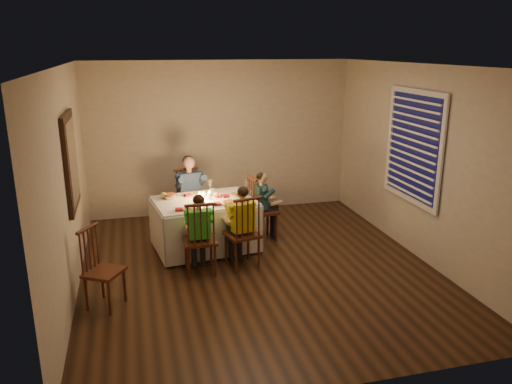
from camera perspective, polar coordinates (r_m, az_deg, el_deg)
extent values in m
plane|color=black|center=(6.66, 0.21, -8.67)|extent=(5.00, 5.00, 0.00)
cube|color=beige|center=(6.07, -20.79, 0.81)|extent=(0.02, 5.00, 2.60)
cube|color=beige|center=(7.11, 18.07, 3.23)|extent=(0.02, 5.00, 2.60)
cube|color=beige|center=(8.61, -4.01, 6.17)|extent=(4.50, 0.02, 2.60)
plane|color=white|center=(6.04, 0.23, 14.30)|extent=(5.00, 5.00, 0.00)
cube|color=silver|center=(7.07, -5.93, -1.07)|extent=(1.48, 1.15, 0.04)
cube|color=silver|center=(7.63, -6.92, -2.50)|extent=(1.39, 0.21, 0.67)
cube|color=silver|center=(6.74, -4.63, -5.04)|extent=(1.39, 0.21, 0.67)
cube|color=silver|center=(7.39, -0.70, -3.02)|extent=(0.16, 1.01, 0.67)
cube|color=silver|center=(7.03, -11.27, -4.37)|extent=(0.16, 1.01, 0.67)
cylinder|color=silver|center=(7.31, -6.41, -0.26)|extent=(0.29, 0.29, 0.02)
cylinder|color=silver|center=(6.69, -7.28, -1.86)|extent=(0.29, 0.29, 0.02)
cylinder|color=silver|center=(6.88, -3.07, -1.24)|extent=(0.29, 0.29, 0.02)
cylinder|color=silver|center=(7.23, -2.22, -0.35)|extent=(0.29, 0.29, 0.02)
cylinder|color=white|center=(7.03, -6.46, -0.58)|extent=(0.06, 0.06, 0.10)
cylinder|color=white|center=(7.07, -5.33, -0.45)|extent=(0.06, 0.06, 0.10)
sphere|color=gold|center=(7.21, -10.49, -0.38)|extent=(0.09, 0.09, 0.09)
sphere|color=orange|center=(7.15, -4.57, -0.33)|extent=(0.08, 0.08, 0.08)
imported|color=silver|center=(7.19, -9.80, -0.54)|extent=(0.24, 0.24, 0.05)
cube|color=black|center=(6.32, -20.43, 3.28)|extent=(0.05, 0.95, 1.15)
cube|color=white|center=(6.31, -20.18, 3.30)|extent=(0.01, 0.78, 0.98)
cube|color=black|center=(7.15, 17.65, 4.97)|extent=(0.01, 1.20, 1.40)
cube|color=white|center=(7.14, 17.55, 4.96)|extent=(0.03, 1.34, 1.54)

